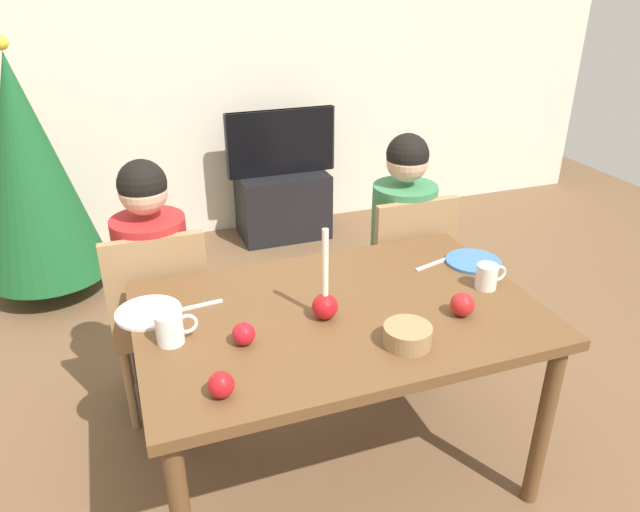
# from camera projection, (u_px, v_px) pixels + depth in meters

# --- Properties ---
(ground_plane) EXTENTS (7.68, 7.68, 0.00)m
(ground_plane) POSITION_uv_depth(u_px,v_px,m) (337.00, 468.00, 2.43)
(ground_plane) COLOR brown
(back_wall) EXTENTS (6.40, 0.10, 2.60)m
(back_wall) POSITION_uv_depth(u_px,v_px,m) (201.00, 52.00, 4.05)
(back_wall) COLOR beige
(back_wall) RESTS_ON ground
(dining_table) EXTENTS (1.40, 0.90, 0.75)m
(dining_table) POSITION_uv_depth(u_px,v_px,m) (339.00, 330.00, 2.14)
(dining_table) COLOR brown
(dining_table) RESTS_ON ground
(chair_left) EXTENTS (0.40, 0.40, 0.90)m
(chair_left) POSITION_uv_depth(u_px,v_px,m) (160.00, 312.00, 2.54)
(chair_left) COLOR #99754C
(chair_left) RESTS_ON ground
(chair_right) EXTENTS (0.40, 0.40, 0.90)m
(chair_right) POSITION_uv_depth(u_px,v_px,m) (403.00, 269.00, 2.89)
(chair_right) COLOR #99754C
(chair_right) RESTS_ON ground
(person_left_child) EXTENTS (0.30, 0.30, 1.17)m
(person_left_child) POSITION_uv_depth(u_px,v_px,m) (158.00, 296.00, 2.54)
(person_left_child) COLOR #33384C
(person_left_child) RESTS_ON ground
(person_right_child) EXTENTS (0.30, 0.30, 1.17)m
(person_right_child) POSITION_uv_depth(u_px,v_px,m) (401.00, 256.00, 2.89)
(person_right_child) COLOR #33384C
(person_right_child) RESTS_ON ground
(tv_stand) EXTENTS (0.64, 0.40, 0.48)m
(tv_stand) POSITION_uv_depth(u_px,v_px,m) (283.00, 205.00, 4.41)
(tv_stand) COLOR black
(tv_stand) RESTS_ON ground
(tv) EXTENTS (0.79, 0.05, 0.46)m
(tv) POSITION_uv_depth(u_px,v_px,m) (281.00, 142.00, 4.20)
(tv) COLOR black
(tv) RESTS_ON tv_stand
(christmas_tree) EXTENTS (0.71, 0.71, 1.52)m
(christmas_tree) POSITION_uv_depth(u_px,v_px,m) (29.00, 170.00, 3.39)
(christmas_tree) COLOR brown
(christmas_tree) RESTS_ON ground
(candle_centerpiece) EXTENTS (0.09, 0.09, 0.33)m
(candle_centerpiece) POSITION_uv_depth(u_px,v_px,m) (325.00, 301.00, 2.02)
(candle_centerpiece) COLOR red
(candle_centerpiece) RESTS_ON dining_table
(plate_left) EXTENTS (0.23, 0.23, 0.01)m
(plate_left) POSITION_uv_depth(u_px,v_px,m) (148.00, 312.00, 2.07)
(plate_left) COLOR white
(plate_left) RESTS_ON dining_table
(plate_right) EXTENTS (0.22, 0.22, 0.01)m
(plate_right) POSITION_uv_depth(u_px,v_px,m) (473.00, 261.00, 2.43)
(plate_right) COLOR teal
(plate_right) RESTS_ON dining_table
(mug_left) EXTENTS (0.14, 0.09, 0.10)m
(mug_left) POSITION_uv_depth(u_px,v_px,m) (171.00, 328.00, 1.90)
(mug_left) COLOR white
(mug_left) RESTS_ON dining_table
(mug_right) EXTENTS (0.12, 0.08, 0.09)m
(mug_right) POSITION_uv_depth(u_px,v_px,m) (488.00, 276.00, 2.22)
(mug_right) COLOR silver
(mug_right) RESTS_ON dining_table
(fork_left) EXTENTS (0.18, 0.03, 0.01)m
(fork_left) POSITION_uv_depth(u_px,v_px,m) (198.00, 306.00, 2.12)
(fork_left) COLOR silver
(fork_left) RESTS_ON dining_table
(fork_right) EXTENTS (0.18, 0.06, 0.01)m
(fork_right) POSITION_uv_depth(u_px,v_px,m) (433.00, 264.00, 2.41)
(fork_right) COLOR silver
(fork_right) RESTS_ON dining_table
(bowl_walnuts) EXTENTS (0.16, 0.16, 0.07)m
(bowl_walnuts) POSITION_uv_depth(u_px,v_px,m) (407.00, 336.00, 1.90)
(bowl_walnuts) COLOR #99754C
(bowl_walnuts) RESTS_ON dining_table
(apple_near_candle) EXTENTS (0.08, 0.08, 0.08)m
(apple_near_candle) POSITION_uv_depth(u_px,v_px,m) (462.00, 304.00, 2.05)
(apple_near_candle) COLOR red
(apple_near_candle) RESTS_ON dining_table
(apple_by_left_plate) EXTENTS (0.08, 0.08, 0.08)m
(apple_by_left_plate) POSITION_uv_depth(u_px,v_px,m) (244.00, 334.00, 1.90)
(apple_by_left_plate) COLOR red
(apple_by_left_plate) RESTS_ON dining_table
(apple_by_right_mug) EXTENTS (0.08, 0.08, 0.08)m
(apple_by_right_mug) POSITION_uv_depth(u_px,v_px,m) (221.00, 385.00, 1.67)
(apple_by_right_mug) COLOR red
(apple_by_right_mug) RESTS_ON dining_table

